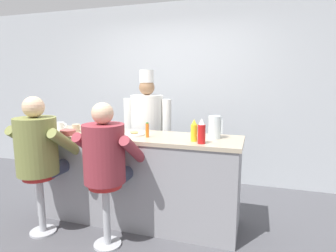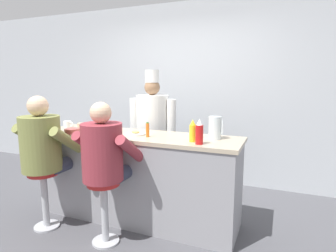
% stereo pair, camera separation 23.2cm
% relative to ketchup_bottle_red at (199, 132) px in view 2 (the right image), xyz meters
% --- Properties ---
extents(ground_plane, '(20.00, 20.00, 0.00)m').
position_rel_ketchup_bottle_red_xyz_m(ground_plane, '(-0.76, -0.11, -1.08)').
color(ground_plane, '#4C4C51').
extents(wall_back, '(10.00, 0.06, 2.70)m').
position_rel_ketchup_bottle_red_xyz_m(wall_back, '(-0.76, 1.70, 0.27)').
color(wall_back, '#B2B7BC').
rests_on(wall_back, ground_plane).
extents(diner_counter, '(2.27, 0.62, 0.97)m').
position_rel_ketchup_bottle_red_xyz_m(diner_counter, '(-0.76, 0.20, -0.59)').
color(diner_counter, gray).
rests_on(diner_counter, ground_plane).
extents(ketchup_bottle_red, '(0.07, 0.07, 0.24)m').
position_rel_ketchup_bottle_red_xyz_m(ketchup_bottle_red, '(0.00, 0.00, 0.00)').
color(ketchup_bottle_red, red).
rests_on(ketchup_bottle_red, diner_counter).
extents(mustard_bottle_yellow, '(0.06, 0.06, 0.21)m').
position_rel_ketchup_bottle_red_xyz_m(mustard_bottle_yellow, '(-0.09, 0.08, -0.01)').
color(mustard_bottle_yellow, yellow).
rests_on(mustard_bottle_yellow, diner_counter).
extents(hot_sauce_bottle_orange, '(0.03, 0.03, 0.15)m').
position_rel_ketchup_bottle_red_xyz_m(hot_sauce_bottle_orange, '(-0.59, 0.12, -0.04)').
color(hot_sauce_bottle_orange, orange).
rests_on(hot_sauce_bottle_orange, diner_counter).
extents(water_pitcher_clear, '(0.14, 0.12, 0.23)m').
position_rel_ketchup_bottle_red_xyz_m(water_pitcher_clear, '(0.08, 0.28, 0.00)').
color(water_pitcher_clear, silver).
rests_on(water_pitcher_clear, diner_counter).
extents(breakfast_plate, '(0.22, 0.22, 0.04)m').
position_rel_ketchup_bottle_red_xyz_m(breakfast_plate, '(-0.76, 0.18, -0.10)').
color(breakfast_plate, white).
rests_on(breakfast_plate, diner_counter).
extents(cereal_bowl, '(0.17, 0.17, 0.05)m').
position_rel_ketchup_bottle_red_xyz_m(cereal_bowl, '(-1.45, -0.03, -0.08)').
color(cereal_bowl, '#B24C47').
rests_on(cereal_bowl, diner_counter).
extents(coffee_mug_tan, '(0.13, 0.09, 0.08)m').
position_rel_ketchup_bottle_red_xyz_m(coffee_mug_tan, '(-1.48, 0.18, -0.07)').
color(coffee_mug_tan, beige).
rests_on(coffee_mug_tan, diner_counter).
extents(coffee_mug_white, '(0.14, 0.09, 0.09)m').
position_rel_ketchup_bottle_red_xyz_m(coffee_mug_white, '(-1.74, 0.23, -0.07)').
color(coffee_mug_white, white).
rests_on(coffee_mug_white, diner_counter).
extents(diner_seated_olive, '(0.60, 0.60, 1.40)m').
position_rel_ketchup_bottle_red_xyz_m(diner_seated_olive, '(-1.57, -0.32, -0.21)').
color(diner_seated_olive, '#B2B5BA').
rests_on(diner_seated_olive, ground_plane).
extents(diner_seated_maroon, '(0.57, 0.57, 1.36)m').
position_rel_ketchup_bottle_red_xyz_m(diner_seated_maroon, '(-0.82, -0.32, -0.22)').
color(diner_seated_maroon, '#B2B5BA').
rests_on(diner_seated_maroon, ground_plane).
extents(cook_in_whites_near, '(0.66, 0.42, 1.68)m').
position_rel_ketchup_bottle_red_xyz_m(cook_in_whites_near, '(-0.88, 0.86, -0.16)').
color(cook_in_whites_near, '#232328').
rests_on(cook_in_whites_near, ground_plane).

